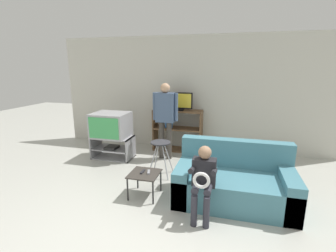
{
  "coord_description": "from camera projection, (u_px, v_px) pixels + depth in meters",
  "views": [
    {
      "loc": [
        0.93,
        -2.12,
        1.92
      ],
      "look_at": [
        -0.14,
        1.88,
        0.9
      ],
      "focal_mm": 26.0,
      "sensor_mm": 36.0,
      "label": 1
    }
  ],
  "objects": [
    {
      "name": "media_shelf",
      "position": [
        177.0,
        130.0,
        5.62
      ],
      "size": [
        1.12,
        0.39,
        0.96
      ],
      "color": "brown",
      "rests_on": "ground_plane"
    },
    {
      "name": "tv_stand",
      "position": [
        113.0,
        147.0,
        5.21
      ],
      "size": [
        0.85,
        0.48,
        0.47
      ],
      "color": "#939399",
      "rests_on": "ground_plane"
    },
    {
      "name": "couch",
      "position": [
        234.0,
        182.0,
        3.53
      ],
      "size": [
        1.64,
        0.9,
        0.84
      ],
      "color": "teal",
      "rests_on": "ground_plane"
    },
    {
      "name": "television_flat",
      "position": [
        179.0,
        102.0,
        5.44
      ],
      "size": [
        0.59,
        0.2,
        0.4
      ],
      "color": "black",
      "rests_on": "media_shelf"
    },
    {
      "name": "person_standing_adult",
      "position": [
        165.0,
        114.0,
        5.01
      ],
      "size": [
        0.53,
        0.2,
        1.6
      ],
      "color": "#3D3833",
      "rests_on": "ground_plane"
    },
    {
      "name": "wall_back",
      "position": [
        191.0,
        94.0,
        5.61
      ],
      "size": [
        6.4,
        0.06,
        2.6
      ],
      "color": "beige",
      "rests_on": "ground_plane"
    },
    {
      "name": "folding_stool",
      "position": [
        161.0,
        148.0,
        4.31
      ],
      "size": [
        0.39,
        0.4,
        0.63
      ],
      "color": "#B7B7BC",
      "rests_on": "ground_plane"
    },
    {
      "name": "remote_control_white",
      "position": [
        149.0,
        172.0,
        3.64
      ],
      "size": [
        0.07,
        0.15,
        0.02
      ],
      "primitive_type": "cube",
      "rotation": [
        0.0,
        0.0,
        0.28
      ],
      "color": "gray",
      "rests_on": "snack_table"
    },
    {
      "name": "person_seated_child",
      "position": [
        203.0,
        177.0,
        3.07
      ],
      "size": [
        0.33,
        0.43,
        0.94
      ],
      "color": "#2D2D38",
      "rests_on": "ground_plane"
    },
    {
      "name": "snack_table",
      "position": [
        145.0,
        176.0,
        3.64
      ],
      "size": [
        0.44,
        0.44,
        0.37
      ],
      "color": "#38332D",
      "rests_on": "ground_plane"
    },
    {
      "name": "remote_control_black",
      "position": [
        143.0,
        172.0,
        3.65
      ],
      "size": [
        0.04,
        0.14,
        0.02
      ],
      "primitive_type": "cube",
      "rotation": [
        0.0,
        0.0,
        -0.01
      ],
      "color": "#232328",
      "rests_on": "snack_table"
    },
    {
      "name": "television_main",
      "position": [
        111.0,
        125.0,
        5.1
      ],
      "size": [
        0.73,
        0.63,
        0.51
      ],
      "color": "#9E9EA3",
      "rests_on": "tv_stand"
    },
    {
      "name": "ground_plane",
      "position": [
        137.0,
        245.0,
        2.68
      ],
      "size": [
        18.0,
        18.0,
        0.0
      ],
      "primitive_type": "plane",
      "color": "#B7B7AD"
    }
  ]
}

